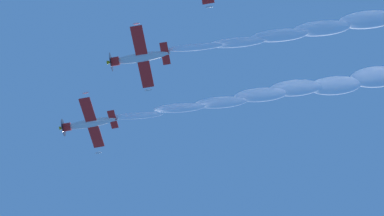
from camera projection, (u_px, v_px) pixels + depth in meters
airplane_lead at (89, 123)px, 85.15m from camera, size 9.29×8.37×3.44m
airplane_left_wingman at (139, 58)px, 77.97m from camera, size 9.38×8.37×3.22m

